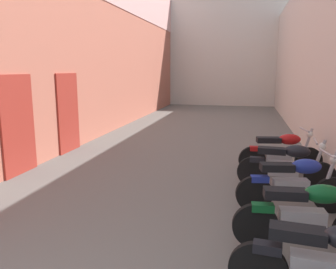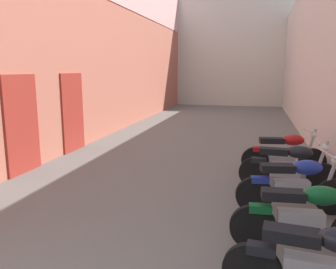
# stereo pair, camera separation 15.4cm
# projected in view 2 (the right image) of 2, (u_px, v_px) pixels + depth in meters

# --- Properties ---
(ground_plane) EXTENTS (37.32, 37.32, 0.00)m
(ground_plane) POSITION_uv_depth(u_px,v_px,m) (192.00, 150.00, 9.89)
(ground_plane) COLOR #66635E
(building_left) EXTENTS (0.45, 21.32, 8.27)m
(building_left) POSITION_uv_depth(u_px,v_px,m) (104.00, 15.00, 11.81)
(building_left) COLOR #B76651
(building_left) RESTS_ON ground
(building_right) EXTENTS (0.45, 21.32, 5.42)m
(building_right) POSITION_uv_depth(u_px,v_px,m) (319.00, 56.00, 10.42)
(building_right) COLOR beige
(building_right) RESTS_ON ground
(building_far_end) EXTENTS (9.65, 2.00, 6.96)m
(building_far_end) POSITION_uv_depth(u_px,v_px,m) (231.00, 51.00, 22.22)
(building_far_end) COLOR beige
(building_far_end) RESTS_ON ground
(motorcycle_second) EXTENTS (1.85, 0.58, 1.04)m
(motorcycle_second) POSITION_uv_depth(u_px,v_px,m) (322.00, 266.00, 3.19)
(motorcycle_second) COLOR black
(motorcycle_second) RESTS_ON ground
(motorcycle_third) EXTENTS (1.85, 0.58, 1.04)m
(motorcycle_third) POSITION_uv_depth(u_px,v_px,m) (305.00, 216.00, 4.27)
(motorcycle_third) COLOR black
(motorcycle_third) RESTS_ON ground
(motorcycle_fourth) EXTENTS (1.83, 0.58, 1.04)m
(motorcycle_fourth) POSITION_uv_depth(u_px,v_px,m) (295.00, 184.00, 5.46)
(motorcycle_fourth) COLOR black
(motorcycle_fourth) RESTS_ON ground
(motorcycle_fifth) EXTENTS (1.85, 0.58, 1.04)m
(motorcycle_fifth) POSITION_uv_depth(u_px,v_px,m) (289.00, 166.00, 6.49)
(motorcycle_fifth) COLOR black
(motorcycle_fifth) RESTS_ON ground
(motorcycle_sixth) EXTENTS (1.84, 0.58, 1.04)m
(motorcycle_sixth) POSITION_uv_depth(u_px,v_px,m) (284.00, 152.00, 7.55)
(motorcycle_sixth) COLOR black
(motorcycle_sixth) RESTS_ON ground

